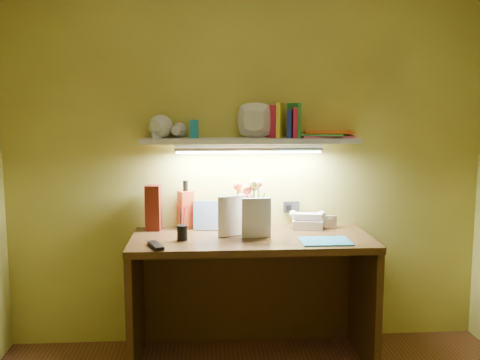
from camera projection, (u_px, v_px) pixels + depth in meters
name	position (u px, v px, depth m)	size (l,w,h in m)	color
desk	(251.00, 298.00, 3.16)	(1.40, 0.60, 0.75)	#3A250F
flower_bouquet	(248.00, 205.00, 3.27)	(0.20, 0.20, 0.31)	#07163E
telephone	(307.00, 219.00, 3.32)	(0.19, 0.14, 0.11)	beige
desk_clock	(330.00, 222.00, 3.34)	(0.08, 0.04, 0.08)	silver
whisky_bottle	(186.00, 205.00, 3.31)	(0.08, 0.08, 0.30)	#B03813
whisky_box	(154.00, 208.00, 3.27)	(0.09, 0.09, 0.28)	#53170D
pen_cup	(182.00, 227.00, 3.02)	(0.06, 0.06, 0.15)	black
art_card	(208.00, 215.00, 3.28)	(0.18, 0.04, 0.18)	silver
tv_remote	(156.00, 246.00, 2.87)	(0.05, 0.17, 0.02)	black
blue_folder	(325.00, 241.00, 2.99)	(0.28, 0.20, 0.01)	#1783C0
desk_book_a	(218.00, 217.00, 3.07)	(0.18, 0.02, 0.24)	white
desk_book_b	(242.00, 218.00, 3.06)	(0.17, 0.02, 0.23)	silver
wall_shelf	(250.00, 134.00, 3.22)	(1.30, 0.30, 0.24)	silver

